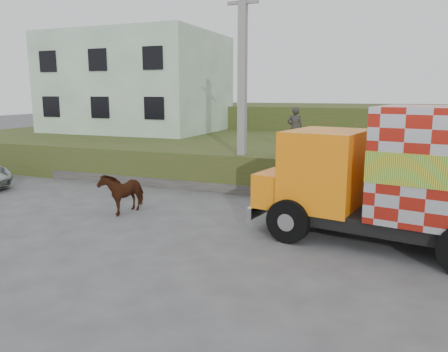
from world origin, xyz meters
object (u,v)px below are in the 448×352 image
at_px(cargo_truck, 435,179).
at_px(cow, 123,192).
at_px(utility_pole, 242,88).
at_px(pedestrian, 295,128).

height_order(cargo_truck, cow, cargo_truck).
bearing_deg(utility_pole, cargo_truck, -35.01).
relative_size(cargo_truck, pedestrian, 4.58).
bearing_deg(pedestrian, cargo_truck, 117.69).
bearing_deg(cow, pedestrian, 64.21).
relative_size(cow, pedestrian, 0.89).
bearing_deg(utility_pole, pedestrian, 55.70).
bearing_deg(pedestrian, cow, 49.15).
bearing_deg(utility_pole, cow, -121.90).
xyz_separation_m(utility_pole, pedestrian, (1.58, 2.32, -1.66)).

